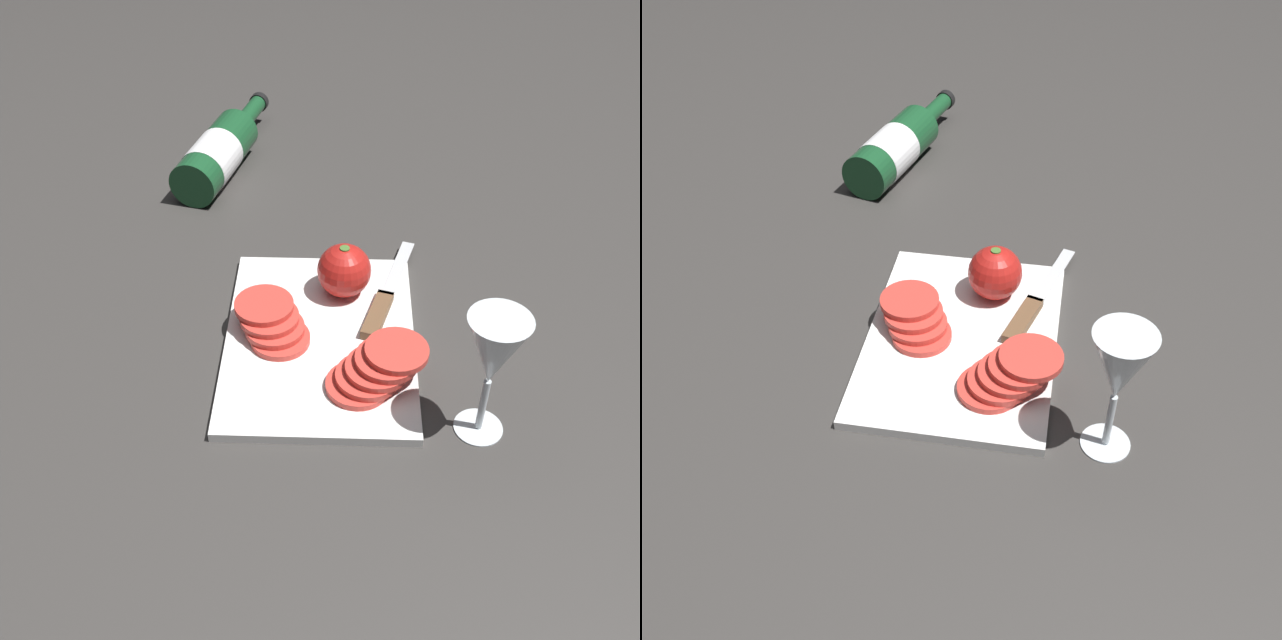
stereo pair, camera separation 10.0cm
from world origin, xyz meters
TOP-DOWN VIEW (x-y plane):
  - ground_plane at (0.00, 0.00)m, footprint 3.00×3.00m
  - cutting_board at (0.02, 0.03)m, footprint 0.35×0.26m
  - wine_bottle at (-0.42, -0.17)m, footprint 0.35×0.14m
  - wine_glass at (0.17, 0.22)m, footprint 0.07×0.07m
  - whole_tomato at (-0.07, 0.06)m, footprint 0.08×0.08m
  - knife at (-0.03, 0.11)m, footprint 0.23×0.09m
  - tomato_slice_stack_near at (0.02, -0.04)m, footprint 0.11×0.11m
  - tomato_slice_stack_far at (0.11, 0.10)m, footprint 0.11×0.13m

SIDE VIEW (x-z plane):
  - ground_plane at x=0.00m, z-range 0.00..0.00m
  - cutting_board at x=0.02m, z-range 0.00..0.01m
  - knife at x=-0.03m, z-range 0.01..0.03m
  - tomato_slice_stack_near at x=0.02m, z-range 0.01..0.05m
  - tomato_slice_stack_far at x=0.11m, z-range 0.01..0.06m
  - wine_bottle at x=-0.42m, z-range 0.00..0.08m
  - whole_tomato at x=-0.07m, z-range 0.01..0.09m
  - wine_glass at x=0.17m, z-range 0.04..0.21m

